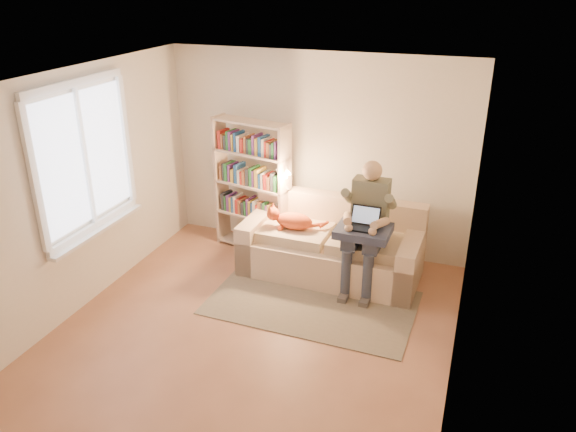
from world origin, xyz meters
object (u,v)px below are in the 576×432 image
at_px(person, 367,219).
at_px(laptop, 366,222).
at_px(sofa, 332,248).
at_px(cat, 289,220).
at_px(bookshelf, 252,180).

xyz_separation_m(person, laptop, (0.01, -0.13, 0.02)).
relative_size(sofa, person, 1.43).
bearing_deg(cat, bookshelf, 148.39).
distance_m(sofa, laptop, 0.78).
height_order(cat, laptop, laptop).
bearing_deg(bookshelf, person, -4.00).
xyz_separation_m(sofa, bookshelf, (-1.18, 0.30, 0.65)).
height_order(laptop, bookshelf, bookshelf).
distance_m(laptop, bookshelf, 1.75).
height_order(sofa, bookshelf, bookshelf).
relative_size(sofa, cat, 3.12).
relative_size(cat, laptop, 2.10).
distance_m(sofa, cat, 0.65).
bearing_deg(sofa, person, -19.61).
bearing_deg(person, sofa, 160.39).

